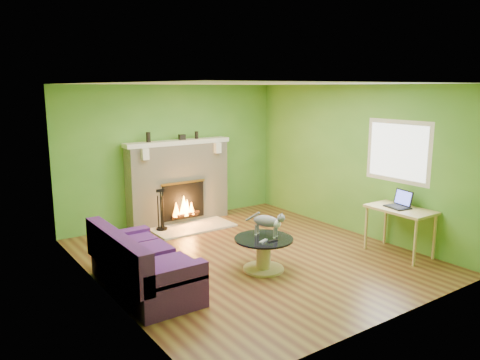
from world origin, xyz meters
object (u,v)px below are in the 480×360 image
Objects in this scene: sofa at (140,267)px; coffee_table at (264,252)px; desk at (400,214)px; cat at (266,224)px.

sofa is 2.17× the size of coffee_table.
cat is (-2.03, 0.74, 0.01)m from desk.
sofa is 3.97m from desk.
cat reaches higher than desk.
desk is at bearing -46.62° from cat.
coffee_table is 0.39m from cat.
sofa is 1.74m from coffee_table.
desk reaches higher than coffee_table.
cat reaches higher than sofa.
desk is at bearing -15.50° from sofa.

